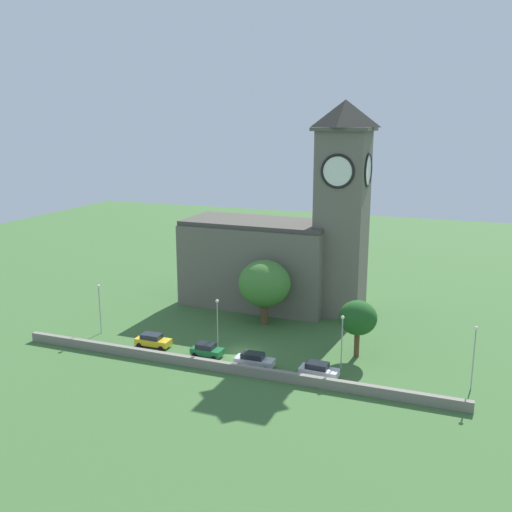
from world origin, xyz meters
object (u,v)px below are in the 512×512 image
at_px(car_yellow, 153,340).
at_px(tree_riverside_east, 264,284).
at_px(streetlamp_west_end, 99,301).
at_px(streetlamp_west_mid, 217,316).
at_px(car_silver, 254,360).
at_px(streetlamp_east_mid, 474,348).
at_px(car_white, 319,370).
at_px(streetlamp_central, 342,333).
at_px(church, 283,247).
at_px(tree_riverside_west, 358,318).
at_px(car_green, 207,350).

height_order(car_yellow, tree_riverside_east, tree_riverside_east).
bearing_deg(streetlamp_west_end, streetlamp_west_mid, 1.53).
distance_m(car_silver, streetlamp_east_mid, 24.87).
distance_m(car_yellow, car_white, 22.67).
bearing_deg(car_yellow, streetlamp_west_mid, 15.19).
height_order(streetlamp_central, streetlamp_east_mid, streetlamp_east_mid).
bearing_deg(streetlamp_west_end, church, 46.05).
xyz_separation_m(car_silver, streetlamp_west_end, (-23.98, 3.12, 3.76)).
relative_size(car_silver, tree_riverside_west, 0.66).
xyz_separation_m(streetlamp_west_end, streetlamp_west_mid, (17.58, 0.47, -0.16)).
distance_m(car_green, tree_riverside_east, 14.90).
bearing_deg(car_yellow, tree_riverside_west, 13.61).
bearing_deg(tree_riverside_west, streetlamp_west_mid, -167.15).
xyz_separation_m(streetlamp_east_mid, tree_riverside_east, (-28.40, 11.75, 1.18)).
distance_m(car_silver, tree_riverside_east, 16.08).
bearing_deg(tree_riverside_east, car_yellow, -128.57).
height_order(car_white, streetlamp_west_mid, streetlamp_west_mid).
relative_size(car_yellow, streetlamp_west_end, 0.67).
relative_size(church, car_green, 7.78).
bearing_deg(car_white, car_green, 175.64).
bearing_deg(car_green, car_yellow, 177.50).
relative_size(car_yellow, car_silver, 0.98).
distance_m(car_green, streetlamp_central, 17.08).
height_order(car_yellow, streetlamp_west_mid, streetlamp_west_mid).
height_order(car_yellow, streetlamp_west_end, streetlamp_west_end).
distance_m(car_silver, car_white, 7.95).
bearing_deg(church, car_green, -96.28).
height_order(church, streetlamp_west_mid, church).
xyz_separation_m(car_white, tree_riverside_east, (-11.98, 14.82, 5.14)).
xyz_separation_m(car_yellow, tree_riverside_east, (10.65, 13.35, 5.18)).
height_order(church, tree_riverside_east, church).
bearing_deg(car_green, car_white, -4.36).
bearing_deg(car_green, car_silver, -8.39).
xyz_separation_m(streetlamp_central, tree_riverside_west, (1.01, 4.21, 0.60)).
xyz_separation_m(car_green, tree_riverside_west, (17.53, 6.52, 4.23)).
height_order(car_yellow, tree_riverside_west, tree_riverside_west).
xyz_separation_m(car_silver, tree_riverside_west, (10.82, 7.51, 4.17)).
xyz_separation_m(car_yellow, car_green, (7.96, -0.35, -0.02)).
distance_m(car_green, car_white, 14.71).
distance_m(car_silver, tree_riverside_west, 13.82).
bearing_deg(tree_riverside_west, streetlamp_central, -103.42).
relative_size(streetlamp_west_end, streetlamp_east_mid, 0.95).
height_order(car_green, tree_riverside_east, tree_riverside_east).
distance_m(streetlamp_central, streetlamp_east_mid, 14.57).
bearing_deg(tree_riverside_west, streetlamp_east_mid, -18.66).
xyz_separation_m(car_yellow, streetlamp_central, (24.49, 1.96, 3.60)).
bearing_deg(streetlamp_east_mid, tree_riverside_east, 157.52).
xyz_separation_m(church, streetlamp_west_mid, (-2.17, -20.02, -5.15)).
bearing_deg(car_yellow, car_green, -2.50).
height_order(car_green, streetlamp_central, streetlamp_central).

